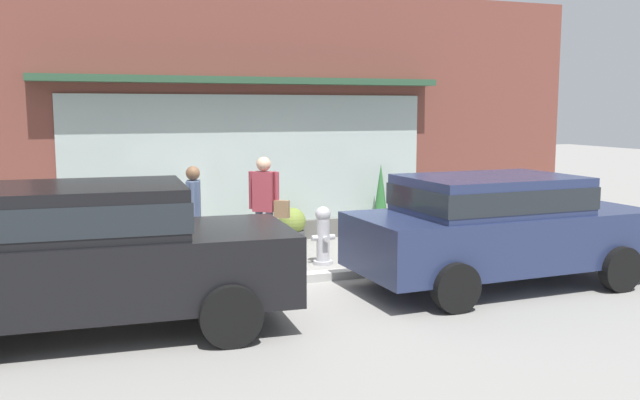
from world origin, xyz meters
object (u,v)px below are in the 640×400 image
(pedestrian_passerby, at_px, (194,210))
(potted_plant_window_right, at_px, (438,220))
(parked_car_black, at_px, (86,250))
(pedestrian_with_handbag, at_px, (265,201))
(potted_plant_trailing_edge, at_px, (381,202))
(fire_hydrant, at_px, (323,235))
(potted_plant_by_entrance, at_px, (292,225))
(parked_car_navy, at_px, (497,224))
(potted_plant_window_left, at_px, (173,234))
(potted_plant_window_center, at_px, (251,232))

(pedestrian_passerby, height_order, potted_plant_window_right, pedestrian_passerby)
(parked_car_black, bearing_deg, pedestrian_with_handbag, 47.14)
(pedestrian_with_handbag, relative_size, potted_plant_trailing_edge, 1.21)
(fire_hydrant, height_order, potted_plant_by_entrance, fire_hydrant)
(fire_hydrant, bearing_deg, potted_plant_by_entrance, 86.80)
(fire_hydrant, bearing_deg, pedestrian_with_handbag, 156.28)
(fire_hydrant, distance_m, parked_car_navy, 2.83)
(parked_car_navy, relative_size, potted_plant_window_left, 7.05)
(pedestrian_passerby, height_order, potted_plant_trailing_edge, pedestrian_passerby)
(potted_plant_window_left, distance_m, potted_plant_by_entrance, 2.25)
(potted_plant_window_right, xyz_separation_m, potted_plant_by_entrance, (-3.01, 0.20, 0.04))
(potted_plant_window_left, bearing_deg, potted_plant_window_center, -9.78)
(fire_hydrant, distance_m, potted_plant_window_right, 3.57)
(potted_plant_window_center, distance_m, potted_plant_window_right, 3.90)
(parked_car_navy, xyz_separation_m, parked_car_black, (-5.47, -0.20, 0.06))
(potted_plant_window_left, relative_size, potted_plant_window_center, 0.96)
(parked_car_navy, height_order, potted_plant_window_left, parked_car_navy)
(parked_car_navy, height_order, potted_plant_by_entrance, parked_car_navy)
(fire_hydrant, bearing_deg, potted_plant_window_left, 140.00)
(parked_car_black, height_order, potted_plant_by_entrance, parked_car_black)
(pedestrian_with_handbag, height_order, pedestrian_passerby, pedestrian_with_handbag)
(pedestrian_passerby, xyz_separation_m, potted_plant_by_entrance, (2.13, 1.68, -0.62))
(parked_car_navy, distance_m, parked_car_black, 5.47)
(potted_plant_window_left, bearing_deg, potted_plant_trailing_edge, 1.91)
(potted_plant_window_center, bearing_deg, pedestrian_with_handbag, -93.40)
(fire_hydrant, xyz_separation_m, parked_car_black, (-3.66, -2.34, 0.47))
(potted_plant_window_left, relative_size, potted_plant_window_right, 1.05)
(potted_plant_trailing_edge, bearing_deg, parked_car_navy, -91.64)
(potted_plant_trailing_edge, bearing_deg, potted_plant_window_right, -8.69)
(pedestrian_passerby, distance_m, parked_car_navy, 4.52)
(fire_hydrant, relative_size, potted_plant_window_center, 1.48)
(pedestrian_passerby, bearing_deg, potted_plant_window_left, 18.57)
(pedestrian_passerby, relative_size, potted_plant_window_right, 2.80)
(potted_plant_window_left, relative_size, potted_plant_trailing_edge, 0.43)
(potted_plant_window_left, height_order, potted_plant_window_right, potted_plant_window_left)
(pedestrian_with_handbag, height_order, parked_car_black, pedestrian_with_handbag)
(pedestrian_passerby, relative_size, parked_car_navy, 0.38)
(fire_hydrant, relative_size, potted_plant_window_left, 1.54)
(fire_hydrant, height_order, pedestrian_passerby, pedestrian_passerby)
(pedestrian_passerby, bearing_deg, potted_plant_trailing_edge, -52.96)
(potted_plant_trailing_edge, relative_size, potted_plant_window_center, 2.25)
(pedestrian_with_handbag, relative_size, parked_car_black, 0.39)
(fire_hydrant, height_order, parked_car_black, parked_car_black)
(potted_plant_window_right, bearing_deg, potted_plant_trailing_edge, 171.31)
(pedestrian_with_handbag, height_order, potted_plant_window_center, pedestrian_with_handbag)
(potted_plant_window_center, bearing_deg, potted_plant_window_left, 170.22)
(potted_plant_trailing_edge, xyz_separation_m, potted_plant_by_entrance, (-1.81, 0.02, -0.36))
(potted_plant_by_entrance, bearing_deg, potted_plant_window_center, -156.36)
(parked_car_navy, relative_size, potted_plant_window_center, 6.77)
(potted_plant_window_center, height_order, potted_plant_window_right, potted_plant_window_center)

